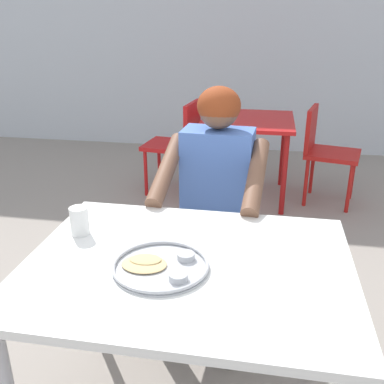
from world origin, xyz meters
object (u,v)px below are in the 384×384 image
Objects in this scene: chair_red_left at (179,141)px; chair_red_right at (324,148)px; table_foreground at (188,282)px; table_background_red at (247,129)px; chair_foreground at (220,214)px; drinking_cup at (79,220)px; thali_tray at (160,266)px; diner_foreground at (214,193)px.

chair_red_left reaches higher than chair_red_right.
table_background_red is at bearing 88.60° from table_foreground.
table_foreground is at bearing -90.48° from chair_foreground.
drinking_cup is 0.13× the size of chair_red_right.
thali_tray is at bearing -27.44° from drinking_cup.
table_background_red is (0.14, 2.51, -0.16)m from thali_tray.
table_foreground is 1.22× the size of chair_foreground.
table_foreground is at bearing -106.17° from chair_red_right.
table_background_red is (0.06, 2.45, -0.07)m from table_foreground.
thali_tray is at bearing -93.19° from table_background_red.
chair_red_left is at bearing -178.05° from table_background_red.
thali_tray is 0.40m from drinking_cup.
table_foreground is at bearing -16.51° from drinking_cup.
diner_foreground is at bearing -92.06° from table_background_red.
table_background_red is (0.06, 1.76, -0.12)m from diner_foreground.
chair_foreground is at bearing -114.65° from chair_red_right.
table_foreground is 0.13m from thali_tray.
chair_foreground is at bearing 84.87° from thali_tray.
chair_red_right is (0.70, 1.53, -0.03)m from chair_foreground.
table_foreground is 1.33× the size of chair_red_right.
chair_red_left is (-0.53, 1.74, -0.24)m from diner_foreground.
drinking_cup is 2.39m from table_background_red.
chair_red_left is (-0.54, 1.51, -0.02)m from chair_foreground.
chair_red_right is at bearing 0.91° from chair_red_left.
drinking_cup is at bearing 152.56° from thali_tray.
table_background_red is 0.61m from chair_red_left.
chair_foreground is 0.31m from diner_foreground.
chair_red_right is at bearing 63.78° from drinking_cup.
diner_foreground is (0.43, 0.57, -0.09)m from drinking_cup.
thali_tray is 0.38× the size of chair_red_left.
thali_tray is at bearing -107.50° from chair_red_right.
chair_foreground reaches higher than table_background_red.
chair_foreground reaches higher than chair_red_left.
table_foreground is 0.89× the size of diner_foreground.
chair_red_right is (1.25, 0.02, -0.01)m from chair_red_left.
chair_red_right is at bearing 72.50° from thali_tray.
diner_foreground reaches higher than chair_foreground.
chair_red_right is (0.71, 2.45, -0.20)m from table_foreground.
thali_tray is at bearing -95.13° from chair_foreground.
table_background_red is (0.05, 1.53, 0.10)m from chair_foreground.
drinking_cup is 0.09× the size of diner_foreground.
table_background_red is (0.49, 2.32, -0.20)m from drinking_cup.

